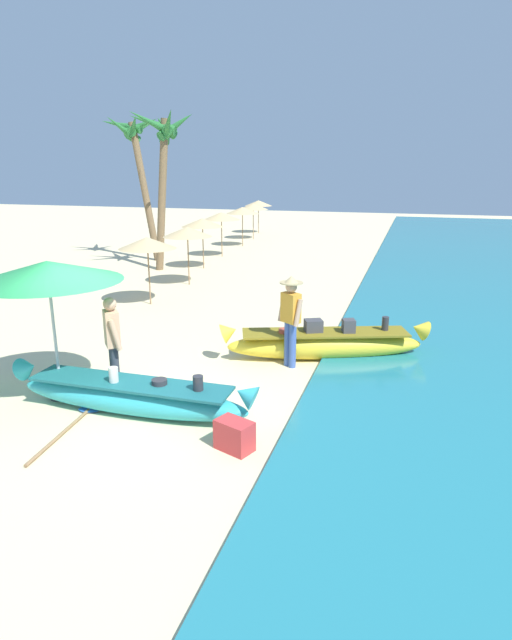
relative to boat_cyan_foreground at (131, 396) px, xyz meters
The scene contains 17 objects.
ground_plane 0.43m from the boat_cyan_foreground, 110.44° to the left, with size 80.00×80.00×0.00m, color beige.
boat_cyan_foreground is the anchor object (origin of this frame).
boat_yellow_midground 4.19m from the boat_cyan_foreground, 53.39° to the left, with size 4.16×1.98×0.85m.
person_vendor_hatted 3.42m from the boat_cyan_foreground, 54.75° to the left, with size 0.56×0.48×1.81m.
person_tourist_customer 1.09m from the boat_cyan_foreground, 137.41° to the left, with size 0.51×0.55×1.71m.
patio_umbrella_large 2.37m from the boat_cyan_foreground, behind, with size 2.35×2.35×2.34m.
parasol_row_0 7.18m from the boat_cyan_foreground, 115.38° to the left, with size 1.60×1.60×1.91m.
parasol_row_1 9.68m from the boat_cyan_foreground, 108.39° to the left, with size 1.60×1.60×1.91m.
parasol_row_2 12.63m from the boat_cyan_foreground, 107.12° to the left, with size 1.60×1.60×1.91m.
parasol_row_3 15.42m from the boat_cyan_foreground, 105.05° to the left, with size 1.60×1.60×1.91m.
parasol_row_4 18.58m from the boat_cyan_foreground, 102.80° to the left, with size 1.60×1.60×1.91m.
parasol_row_5 21.29m from the boat_cyan_foreground, 101.93° to the left, with size 1.60×1.60×1.91m.
parasol_row_6 24.05m from the boat_cyan_foreground, 101.80° to the left, with size 1.60×1.60×1.91m.
palm_tree_tall_inland 12.91m from the boat_cyan_foreground, 113.16° to the left, with size 2.52×2.66×5.77m.
palm_tree_leaning_seaward 15.54m from the boat_cyan_foreground, 118.00° to the left, with size 2.65×2.57×5.81m.
cooler_box 2.02m from the boat_cyan_foreground, 17.39° to the right, with size 0.51×0.32×0.43m, color #C63838.
paddle 0.99m from the boat_cyan_foreground, 131.53° to the right, with size 0.39×1.80×0.05m.
Camera 1 is at (4.22, -7.06, 3.76)m, focal length 29.62 mm.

